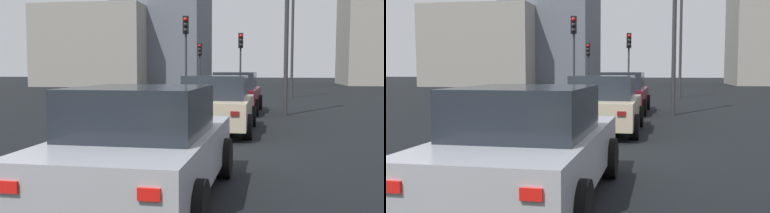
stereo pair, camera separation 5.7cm
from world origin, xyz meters
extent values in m
cube|color=black|center=(0.00, 0.00, -0.10)|extent=(160.00, 160.00, 0.20)
cube|color=#510F16|center=(8.03, -0.13, 0.61)|extent=(4.36, 1.91, 0.70)
cube|color=#1E232B|center=(7.81, -0.12, 1.29)|extent=(1.99, 1.62, 0.66)
cylinder|color=black|center=(9.33, -1.05, 0.32)|extent=(0.65, 0.24, 0.64)
cylinder|color=black|center=(9.39, 0.71, 0.32)|extent=(0.65, 0.24, 0.64)
cylinder|color=black|center=(6.66, -0.96, 0.32)|extent=(0.65, 0.24, 0.64)
cylinder|color=black|center=(6.72, 0.80, 0.32)|extent=(0.65, 0.24, 0.64)
cube|color=maroon|center=(5.84, -0.69, 0.74)|extent=(0.04, 0.20, 0.11)
cube|color=maroon|center=(5.88, 0.58, 0.74)|extent=(0.04, 0.20, 0.11)
cube|color=tan|center=(2.37, 0.00, 0.60)|extent=(4.08, 1.89, 0.68)
cube|color=#1E232B|center=(2.17, 0.01, 1.25)|extent=(1.85, 1.64, 0.63)
cylinder|color=black|center=(3.62, -0.93, 0.32)|extent=(0.64, 0.23, 0.64)
cylinder|color=black|center=(3.64, 0.91, 0.32)|extent=(0.64, 0.23, 0.64)
cylinder|color=black|center=(1.10, -0.90, 0.32)|extent=(0.64, 0.23, 0.64)
cylinder|color=black|center=(1.12, 0.94, 0.32)|extent=(0.64, 0.23, 0.64)
cube|color=maroon|center=(0.31, -0.63, 0.72)|extent=(0.03, 0.20, 0.11)
cube|color=maroon|center=(0.33, 0.69, 0.72)|extent=(0.03, 0.20, 0.11)
cube|color=#A8AAB2|center=(-4.19, 0.23, 0.59)|extent=(4.34, 1.87, 0.65)
cube|color=#1E232B|center=(-4.40, 0.23, 1.22)|extent=(1.96, 1.62, 0.61)
cylinder|color=black|center=(-2.86, -0.70, 0.32)|extent=(0.64, 0.23, 0.64)
cylinder|color=black|center=(-2.84, 1.11, 0.32)|extent=(0.64, 0.23, 0.64)
cylinder|color=black|center=(-5.53, -0.66, 0.32)|extent=(0.64, 0.23, 0.64)
cylinder|color=black|center=(-5.51, 1.15, 0.32)|extent=(0.64, 0.23, 0.64)
cube|color=red|center=(-6.37, -0.40, 0.70)|extent=(0.03, 0.20, 0.11)
cube|color=red|center=(-6.35, 0.91, 0.70)|extent=(0.03, 0.20, 0.11)
cylinder|color=#2D2D30|center=(21.84, 3.43, 1.34)|extent=(0.11, 0.11, 2.67)
cube|color=black|center=(21.78, 3.43, 3.12)|extent=(0.22, 0.29, 0.90)
sphere|color=red|center=(21.67, 3.44, 3.39)|extent=(0.20, 0.20, 0.20)
sphere|color=black|center=(21.67, 3.44, 3.12)|extent=(0.20, 0.20, 0.20)
sphere|color=black|center=(21.67, 3.44, 2.85)|extent=(0.20, 0.20, 0.20)
cylinder|color=#2D2D30|center=(12.55, 2.76, 1.76)|extent=(0.11, 0.11, 3.52)
cube|color=black|center=(12.49, 2.76, 3.97)|extent=(0.20, 0.28, 0.90)
sphere|color=red|center=(12.38, 2.76, 4.24)|extent=(0.20, 0.20, 0.20)
sphere|color=black|center=(12.38, 2.76, 3.97)|extent=(0.20, 0.20, 0.20)
sphere|color=black|center=(12.38, 2.76, 3.70)|extent=(0.20, 0.20, 0.20)
cylinder|color=#2D2D30|center=(17.37, 0.26, 1.50)|extent=(0.11, 0.11, 3.01)
cube|color=black|center=(17.31, 0.25, 3.46)|extent=(0.24, 0.30, 0.90)
sphere|color=red|center=(17.20, 0.24, 3.73)|extent=(0.20, 0.20, 0.20)
sphere|color=black|center=(17.20, 0.24, 3.46)|extent=(0.20, 0.20, 0.20)
sphere|color=black|center=(17.20, 0.24, 3.19)|extent=(0.20, 0.20, 0.20)
cylinder|color=#2D2D30|center=(7.14, -2.05, 3.85)|extent=(0.16, 0.16, 7.70)
cylinder|color=#2D2D30|center=(17.58, -2.82, 3.75)|extent=(0.16, 0.16, 7.51)
cube|color=slate|center=(39.32, 10.00, 7.71)|extent=(12.12, 9.04, 15.42)
cube|color=gray|center=(36.63, 16.00, 4.00)|extent=(13.70, 10.96, 8.00)
camera|label=1|loc=(-9.88, -1.36, 1.75)|focal=41.50mm
camera|label=2|loc=(-9.87, -1.41, 1.75)|focal=41.50mm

